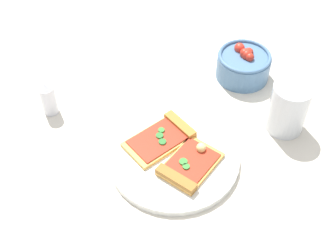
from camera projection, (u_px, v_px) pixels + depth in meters
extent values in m
plane|color=beige|center=(184.00, 143.00, 0.93)|extent=(2.40, 2.40, 0.00)
cylinder|color=silver|center=(174.00, 158.00, 0.89)|extent=(0.26, 0.26, 0.01)
cube|color=#E5B256|center=(159.00, 140.00, 0.91)|extent=(0.12, 0.16, 0.01)
cube|color=#B77A33|center=(181.00, 125.00, 0.93)|extent=(0.08, 0.05, 0.02)
cube|color=#B22D19|center=(159.00, 138.00, 0.91)|extent=(0.11, 0.13, 0.00)
cylinder|color=#388433|center=(161.00, 130.00, 0.92)|extent=(0.01, 0.01, 0.00)
cylinder|color=#2D722D|center=(160.00, 135.00, 0.91)|extent=(0.02, 0.02, 0.00)
cylinder|color=#2D722D|center=(162.00, 142.00, 0.90)|extent=(0.02, 0.02, 0.00)
cube|color=gold|center=(191.00, 164.00, 0.87)|extent=(0.14, 0.14, 0.01)
cube|color=#A36B2D|center=(176.00, 179.00, 0.84)|extent=(0.08, 0.07, 0.02)
cube|color=#B22D19|center=(191.00, 162.00, 0.86)|extent=(0.12, 0.12, 0.00)
sphere|color=#F2D87F|center=(201.00, 148.00, 0.88)|extent=(0.02, 0.02, 0.02)
cylinder|color=#388433|center=(186.00, 167.00, 0.85)|extent=(0.01, 0.01, 0.00)
cylinder|color=#388433|center=(183.00, 162.00, 0.86)|extent=(0.02, 0.02, 0.00)
cylinder|color=#4C7299|center=(243.00, 67.00, 1.05)|extent=(0.12, 0.12, 0.06)
torus|color=#4C7299|center=(245.00, 56.00, 1.02)|extent=(0.12, 0.12, 0.01)
sphere|color=red|center=(249.00, 52.00, 1.03)|extent=(0.02, 0.02, 0.02)
sphere|color=red|center=(239.00, 48.00, 1.04)|extent=(0.02, 0.02, 0.02)
sphere|color=red|center=(245.00, 53.00, 1.02)|extent=(0.02, 0.02, 0.02)
sphere|color=red|center=(247.00, 54.00, 1.02)|extent=(0.02, 0.02, 0.02)
sphere|color=red|center=(250.00, 57.00, 1.02)|extent=(0.02, 0.02, 0.02)
sphere|color=red|center=(247.00, 55.00, 1.02)|extent=(0.02, 0.02, 0.02)
cylinder|color=silver|center=(288.00, 108.00, 0.92)|extent=(0.08, 0.08, 0.11)
cylinder|color=black|center=(287.00, 111.00, 0.92)|extent=(0.07, 0.07, 0.09)
cube|color=silver|center=(68.00, 229.00, 0.79)|extent=(0.17, 0.18, 0.00)
cylinder|color=silver|center=(49.00, 100.00, 0.96)|extent=(0.03, 0.03, 0.07)
cone|color=silver|center=(45.00, 86.00, 0.93)|extent=(0.03, 0.03, 0.01)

